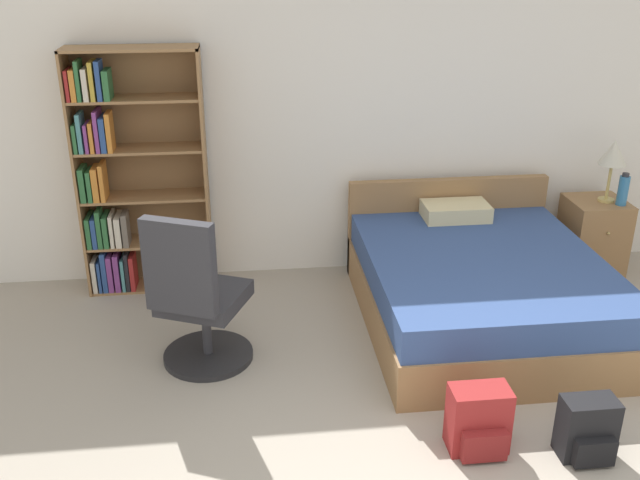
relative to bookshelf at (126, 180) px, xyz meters
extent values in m
cube|color=white|center=(1.81, 0.20, 0.42)|extent=(9.00, 0.06, 2.60)
cube|color=olive|center=(-0.34, -0.01, 0.04)|extent=(0.02, 0.30, 1.83)
cube|color=olive|center=(0.58, -0.01, 0.04)|extent=(0.02, 0.30, 1.83)
cube|color=brown|center=(0.12, 0.14, 0.04)|extent=(0.94, 0.01, 1.83)
cube|color=olive|center=(0.12, -0.01, -0.87)|extent=(0.90, 0.28, 0.02)
cube|color=beige|center=(-0.30, -0.06, -0.73)|extent=(0.03, 0.17, 0.25)
cube|color=navy|center=(-0.26, -0.03, -0.73)|extent=(0.02, 0.22, 0.25)
cube|color=navy|center=(-0.22, -0.05, -0.70)|extent=(0.04, 0.18, 0.32)
cube|color=#7A387F|center=(-0.18, -0.03, -0.71)|extent=(0.04, 0.23, 0.29)
cube|color=#7A387F|center=(-0.13, -0.05, -0.71)|extent=(0.04, 0.20, 0.30)
cube|color=teal|center=(-0.09, -0.03, -0.73)|extent=(0.02, 0.24, 0.26)
cube|color=black|center=(-0.05, -0.04, -0.70)|extent=(0.03, 0.22, 0.31)
cube|color=maroon|center=(-0.02, -0.04, -0.72)|extent=(0.03, 0.20, 0.28)
cube|color=olive|center=(0.12, -0.01, -0.50)|extent=(0.90, 0.28, 0.02)
cube|color=#2D6638|center=(-0.30, -0.03, -0.37)|extent=(0.03, 0.23, 0.23)
cube|color=navy|center=(-0.26, -0.06, -0.37)|extent=(0.03, 0.18, 0.23)
cube|color=#2D6638|center=(-0.22, -0.06, -0.35)|extent=(0.03, 0.17, 0.29)
cube|color=#2D6638|center=(-0.18, -0.04, -0.37)|extent=(0.04, 0.21, 0.24)
cube|color=beige|center=(-0.13, -0.04, -0.37)|extent=(0.03, 0.22, 0.25)
cube|color=beige|center=(-0.09, -0.04, -0.37)|extent=(0.04, 0.22, 0.23)
cube|color=#665B51|center=(-0.03, -0.06, -0.36)|extent=(0.04, 0.17, 0.26)
cube|color=olive|center=(0.12, -0.01, -0.13)|extent=(0.90, 0.28, 0.02)
cube|color=#2D6638|center=(-0.30, -0.05, 0.00)|extent=(0.04, 0.19, 0.25)
cube|color=#2D6638|center=(-0.25, -0.05, -0.01)|extent=(0.03, 0.19, 0.23)
cube|color=orange|center=(-0.20, -0.06, 0.00)|extent=(0.04, 0.18, 0.25)
cube|color=orange|center=(-0.16, -0.05, 0.01)|extent=(0.03, 0.20, 0.27)
cube|color=olive|center=(0.12, -0.01, 0.23)|extent=(0.90, 0.28, 0.02)
cube|color=#2D6638|center=(-0.30, -0.06, 0.35)|extent=(0.03, 0.17, 0.20)
cube|color=teal|center=(-0.27, -0.05, 0.38)|extent=(0.03, 0.18, 0.28)
cube|color=#7A387F|center=(-0.22, -0.05, 0.34)|extent=(0.02, 0.20, 0.20)
cube|color=orange|center=(-0.19, -0.04, 0.35)|extent=(0.03, 0.21, 0.22)
cube|color=#7A387F|center=(-0.15, -0.03, 0.39)|extent=(0.03, 0.24, 0.29)
cube|color=navy|center=(-0.11, -0.03, 0.37)|extent=(0.04, 0.23, 0.25)
cube|color=orange|center=(-0.07, -0.06, 0.38)|extent=(0.03, 0.17, 0.28)
cube|color=olive|center=(0.12, -0.01, 0.60)|extent=(0.90, 0.28, 0.02)
cube|color=maroon|center=(-0.30, -0.04, 0.72)|extent=(0.02, 0.21, 0.21)
cube|color=orange|center=(-0.27, -0.06, 0.72)|extent=(0.04, 0.18, 0.22)
cube|color=#2D6638|center=(-0.23, -0.05, 0.75)|extent=(0.03, 0.19, 0.27)
cube|color=beige|center=(-0.19, -0.04, 0.72)|extent=(0.03, 0.22, 0.22)
cube|color=gold|center=(-0.14, -0.05, 0.74)|extent=(0.03, 0.20, 0.26)
cube|color=navy|center=(-0.09, -0.06, 0.75)|extent=(0.03, 0.17, 0.27)
cube|color=#2D6638|center=(-0.05, -0.05, 0.71)|extent=(0.04, 0.20, 0.21)
cube|color=olive|center=(0.12, -0.01, 0.95)|extent=(0.94, 0.30, 0.02)
cube|color=olive|center=(2.47, -0.88, -0.72)|extent=(1.59, 1.91, 0.31)
cube|color=#334C84|center=(2.47, -0.88, -0.46)|extent=(1.56, 1.87, 0.22)
cube|color=olive|center=(2.47, 0.03, -0.49)|extent=(1.59, 0.08, 0.78)
cube|color=beige|center=(2.47, -0.18, -0.29)|extent=(0.50, 0.30, 0.12)
cylinder|color=#232326|center=(0.58, -1.11, -0.86)|extent=(0.58, 0.58, 0.04)
cylinder|color=#333338|center=(0.58, -1.11, -0.66)|extent=(0.06, 0.06, 0.35)
cube|color=#2D2D33|center=(0.58, -1.11, -0.43)|extent=(0.63, 0.63, 0.10)
cube|color=#2D2D33|center=(0.47, -1.37, -0.10)|extent=(0.44, 0.25, 0.58)
cube|color=olive|center=(3.63, -0.16, -0.57)|extent=(0.44, 0.43, 0.62)
sphere|color=tan|center=(3.63, -0.38, -0.44)|extent=(0.02, 0.02, 0.02)
cylinder|color=tan|center=(3.68, -0.17, -0.25)|extent=(0.12, 0.12, 0.02)
cylinder|color=tan|center=(3.68, -0.17, -0.10)|extent=(0.02, 0.02, 0.28)
cone|color=beige|center=(3.68, -0.17, 0.14)|extent=(0.21, 0.21, 0.19)
cylinder|color=teal|center=(3.76, -0.26, -0.14)|extent=(0.08, 0.08, 0.23)
cylinder|color=#2D2D33|center=(3.76, -0.26, -0.02)|extent=(0.05, 0.05, 0.03)
cube|color=black|center=(2.59, -2.28, -0.71)|extent=(0.28, 0.16, 0.34)
cube|color=black|center=(2.59, -2.39, -0.78)|extent=(0.22, 0.06, 0.15)
cube|color=maroon|center=(2.04, -2.16, -0.69)|extent=(0.32, 0.18, 0.37)
cube|color=maroon|center=(2.04, -2.28, -0.77)|extent=(0.24, 0.06, 0.17)
camera|label=1|loc=(0.85, -5.14, 1.67)|focal=40.00mm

